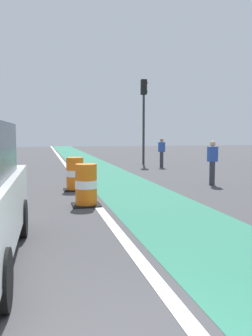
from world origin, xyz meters
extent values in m
cube|color=#2D755B|center=(2.40, 12.00, 0.00)|extent=(2.50, 80.00, 0.01)
cube|color=silver|center=(0.90, 12.00, 0.01)|extent=(0.20, 80.00, 0.01)
cylinder|color=black|center=(-0.91, 4.18, 0.34)|extent=(0.30, 0.69, 0.68)
cylinder|color=orange|center=(0.62, 6.79, 0.25)|extent=(0.56, 0.56, 0.42)
cylinder|color=white|center=(0.62, 6.79, 0.57)|extent=(0.57, 0.57, 0.21)
cylinder|color=orange|center=(0.62, 6.79, 0.88)|extent=(0.56, 0.56, 0.42)
cube|color=black|center=(0.62, 6.79, 0.02)|extent=(0.73, 0.73, 0.04)
cylinder|color=orange|center=(0.57, 9.44, 0.25)|extent=(0.56, 0.56, 0.42)
cylinder|color=white|center=(0.57, 9.44, 0.57)|extent=(0.57, 0.57, 0.21)
cylinder|color=orange|center=(0.57, 9.44, 0.88)|extent=(0.56, 0.56, 0.42)
cube|color=black|center=(0.57, 9.44, 0.02)|extent=(0.73, 0.73, 0.04)
cylinder|color=#2D2D2D|center=(5.60, 18.90, 2.10)|extent=(0.14, 0.14, 4.20)
cube|color=black|center=(5.60, 18.90, 4.65)|extent=(0.32, 0.32, 0.90)
sphere|color=red|center=(5.77, 18.90, 4.91)|extent=(0.16, 0.16, 0.16)
sphere|color=green|center=(5.77, 18.90, 4.39)|extent=(0.16, 0.16, 0.16)
cylinder|color=#33333D|center=(5.94, 16.46, 0.43)|extent=(0.20, 0.20, 0.86)
cube|color=#2D4CA5|center=(5.94, 16.46, 1.13)|extent=(0.34, 0.20, 0.54)
sphere|color=#9E7051|center=(5.94, 16.46, 1.51)|extent=(0.20, 0.20, 0.20)
cylinder|color=#33333D|center=(5.54, 9.54, 0.43)|extent=(0.20, 0.20, 0.86)
cube|color=#2D4CA5|center=(5.54, 9.54, 1.13)|extent=(0.34, 0.20, 0.54)
sphere|color=tan|center=(5.54, 9.54, 1.51)|extent=(0.20, 0.20, 0.20)
camera|label=1|loc=(-0.49, -2.58, 1.88)|focal=39.05mm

